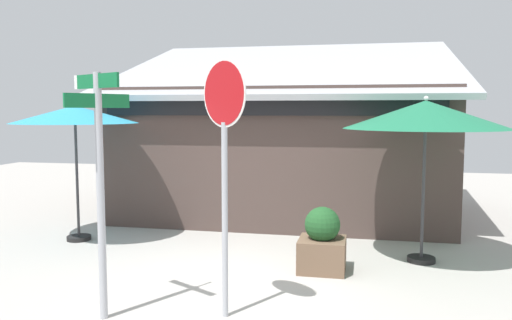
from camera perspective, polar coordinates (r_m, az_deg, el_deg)
The scene contains 7 objects.
ground_plane at distance 7.77m, azimuth -1.64°, elevation -13.07°, with size 28.00×28.00×0.10m, color #ADA8A0.
cafe_building at distance 12.44m, azimuth 3.39°, elevation 1.45°, with size 7.65×5.52×4.24m.
street_sign_post at distance 6.17m, azimuth -16.79°, elevation -1.07°, with size 0.78×0.73×2.85m.
stop_sign at distance 5.94m, azimuth -3.49°, elevation 2.30°, with size 0.63×0.48×3.00m.
patio_umbrella_teal_left at distance 10.08m, azimuth -19.26°, elevation 4.61°, with size 2.29×2.29×2.57m.
patio_umbrella_forest_green_center at distance 8.54m, azimuth 18.12°, elevation 4.66°, with size 2.56×2.56×2.64m.
sidewalk_planter at distance 7.99m, azimuth 7.27°, elevation -9.02°, with size 0.70×0.70×0.98m.
Camera 1 is at (1.74, -7.15, 2.43)m, focal length 36.44 mm.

